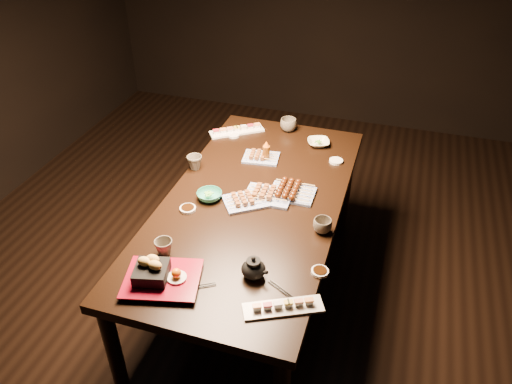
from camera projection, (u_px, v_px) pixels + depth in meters
ground at (228, 284)px, 3.14m from camera, size 5.00×5.00×0.00m
dining_table at (253, 254)px, 2.82m from camera, size 1.07×1.88×0.75m
sushi_platter_near at (283, 305)px, 1.99m from camera, size 0.33×0.22×0.04m
sushi_platter_far at (237, 129)px, 3.21m from camera, size 0.34×0.28×0.04m
yakitori_plate_center at (246, 198)px, 2.57m from camera, size 0.28×0.27×0.06m
yakitori_plate_right at (268, 192)px, 2.61m from camera, size 0.25×0.19×0.06m
yakitori_plate_left at (261, 155)px, 2.93m from camera, size 0.22×0.17×0.05m
tsukune_plate at (292, 190)px, 2.63m from camera, size 0.24×0.17×0.06m
edamame_bowl_green at (209, 196)px, 2.61m from camera, size 0.16×0.16×0.04m
edamame_bowl_cream at (318, 143)px, 3.07m from camera, size 0.17×0.17×0.03m
tempura_tray at (161, 272)px, 2.09m from camera, size 0.37×0.32×0.12m
teacup_near_left at (164, 247)px, 2.25m from camera, size 0.09×0.09×0.08m
teacup_mid_right at (322, 226)px, 2.38m from camera, size 0.10×0.10×0.07m
teacup_far_left at (195, 162)px, 2.84m from camera, size 0.10×0.10×0.08m
teacup_far_right at (288, 125)px, 3.21m from camera, size 0.13×0.13×0.08m
teapot at (253, 267)px, 2.12m from camera, size 0.15×0.15×0.11m
condiment_bottle at (266, 151)px, 2.90m from camera, size 0.05×0.05×0.13m
sauce_dish_west at (188, 209)px, 2.53m from camera, size 0.09×0.09×0.01m
sauce_dish_east at (336, 161)px, 2.91m from camera, size 0.09×0.09×0.01m
sauce_dish_se at (320, 272)px, 2.16m from camera, size 0.10×0.10×0.01m
sauce_dish_nw at (233, 135)px, 3.17m from camera, size 0.09×0.09×0.01m
chopsticks_near at (191, 288)px, 2.09m from camera, size 0.19×0.13×0.01m
chopsticks_se at (286, 293)px, 2.07m from camera, size 0.18×0.11×0.01m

